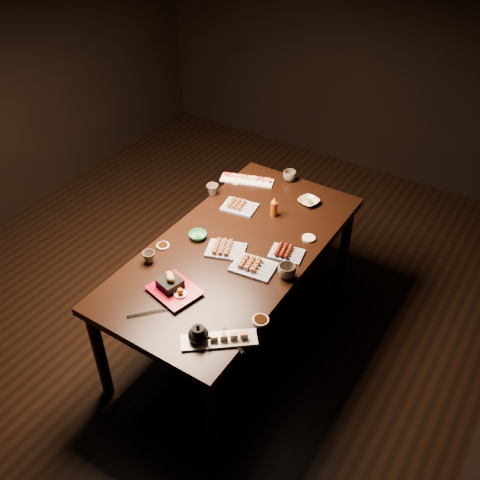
{
  "coord_description": "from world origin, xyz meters",
  "views": [
    {
      "loc": [
        1.78,
        -2.11,
        2.8
      ],
      "look_at": [
        0.41,
        0.01,
        0.77
      ],
      "focal_mm": 40.0,
      "sensor_mm": 36.0,
      "label": 1
    }
  ],
  "objects_px": {
    "edamame_bowl_green": "(198,236)",
    "tempura_tray": "(174,286)",
    "dining_table": "(236,292)",
    "teacup_mid_right": "(287,271)",
    "teapot": "(198,333)",
    "teacup_far_left": "(213,190)",
    "yakitori_plate_right": "(254,264)",
    "edamame_bowl_cream": "(309,202)",
    "yakitori_plate_left": "(239,204)",
    "sushi_platter_far": "(247,178)",
    "condiment_bottle": "(274,207)",
    "sushi_platter_near": "(219,338)",
    "yakitori_plate_center": "(226,247)",
    "teacup_near_left": "(149,257)",
    "teacup_far_right": "(290,176)"
  },
  "relations": [
    {
      "from": "teacup_far_left",
      "to": "teacup_far_right",
      "type": "bearing_deg",
      "value": 51.09
    },
    {
      "from": "dining_table",
      "to": "yakitori_plate_center",
      "type": "xyz_separation_m",
      "value": [
        -0.03,
        -0.06,
        0.4
      ]
    },
    {
      "from": "tempura_tray",
      "to": "teapot",
      "type": "relative_size",
      "value": 2.16
    },
    {
      "from": "tempura_tray",
      "to": "teacup_mid_right",
      "type": "distance_m",
      "value": 0.63
    },
    {
      "from": "edamame_bowl_green",
      "to": "tempura_tray",
      "type": "relative_size",
      "value": 0.41
    },
    {
      "from": "yakitori_plate_center",
      "to": "teacup_mid_right",
      "type": "relative_size",
      "value": 2.22
    },
    {
      "from": "sushi_platter_far",
      "to": "yakitori_plate_left",
      "type": "distance_m",
      "value": 0.33
    },
    {
      "from": "yakitori_plate_left",
      "to": "edamame_bowl_cream",
      "type": "distance_m",
      "value": 0.47
    },
    {
      "from": "yakitori_plate_left",
      "to": "teacup_mid_right",
      "type": "distance_m",
      "value": 0.72
    },
    {
      "from": "dining_table",
      "to": "tempura_tray",
      "type": "relative_size",
      "value": 6.76
    },
    {
      "from": "teacup_mid_right",
      "to": "teacup_far_right",
      "type": "height_order",
      "value": "teacup_mid_right"
    },
    {
      "from": "teacup_mid_right",
      "to": "teapot",
      "type": "xyz_separation_m",
      "value": [
        -0.14,
        -0.65,
        0.01
      ]
    },
    {
      "from": "yakitori_plate_left",
      "to": "teacup_mid_right",
      "type": "bearing_deg",
      "value": -44.56
    },
    {
      "from": "sushi_platter_far",
      "to": "teacup_near_left",
      "type": "height_order",
      "value": "teacup_near_left"
    },
    {
      "from": "edamame_bowl_cream",
      "to": "condiment_bottle",
      "type": "xyz_separation_m",
      "value": [
        -0.13,
        -0.24,
        0.05
      ]
    },
    {
      "from": "sushi_platter_far",
      "to": "yakitori_plate_left",
      "type": "bearing_deg",
      "value": 94.92
    },
    {
      "from": "edamame_bowl_green",
      "to": "condiment_bottle",
      "type": "height_order",
      "value": "condiment_bottle"
    },
    {
      "from": "yakitori_plate_center",
      "to": "teacup_near_left",
      "type": "relative_size",
      "value": 3.07
    },
    {
      "from": "teacup_near_left",
      "to": "teacup_far_right",
      "type": "bearing_deg",
      "value": 77.91
    },
    {
      "from": "edamame_bowl_green",
      "to": "condiment_bottle",
      "type": "relative_size",
      "value": 0.8
    },
    {
      "from": "teacup_mid_right",
      "to": "teapot",
      "type": "distance_m",
      "value": 0.66
    },
    {
      "from": "yakitori_plate_center",
      "to": "edamame_bowl_green",
      "type": "relative_size",
      "value": 2.06
    },
    {
      "from": "teacup_mid_right",
      "to": "teacup_far_right",
      "type": "distance_m",
      "value": 1.01
    },
    {
      "from": "dining_table",
      "to": "teacup_mid_right",
      "type": "xyz_separation_m",
      "value": [
        0.39,
        -0.06,
        0.42
      ]
    },
    {
      "from": "yakitori_plate_right",
      "to": "tempura_tray",
      "type": "height_order",
      "value": "tempura_tray"
    },
    {
      "from": "edamame_bowl_green",
      "to": "teapot",
      "type": "height_order",
      "value": "teapot"
    },
    {
      "from": "dining_table",
      "to": "teacup_far_left",
      "type": "distance_m",
      "value": 0.72
    },
    {
      "from": "tempura_tray",
      "to": "yakitori_plate_right",
      "type": "bearing_deg",
      "value": 70.82
    },
    {
      "from": "tempura_tray",
      "to": "condiment_bottle",
      "type": "bearing_deg",
      "value": 97.34
    },
    {
      "from": "edamame_bowl_green",
      "to": "teacup_mid_right",
      "type": "distance_m",
      "value": 0.63
    },
    {
      "from": "yakitori_plate_center",
      "to": "sushi_platter_near",
      "type": "bearing_deg",
      "value": -79.0
    },
    {
      "from": "edamame_bowl_cream",
      "to": "teacup_near_left",
      "type": "relative_size",
      "value": 1.76
    },
    {
      "from": "sushi_platter_near",
      "to": "edamame_bowl_cream",
      "type": "bearing_deg",
      "value": 58.29
    },
    {
      "from": "yakitori_plate_left",
      "to": "teapot",
      "type": "relative_size",
      "value": 1.79
    },
    {
      "from": "sushi_platter_near",
      "to": "condiment_bottle",
      "type": "bearing_deg",
      "value": 66.61
    },
    {
      "from": "teacup_far_left",
      "to": "teapot",
      "type": "relative_size",
      "value": 0.66
    },
    {
      "from": "sushi_platter_far",
      "to": "condiment_bottle",
      "type": "bearing_deg",
      "value": 126.44
    },
    {
      "from": "yakitori_plate_center",
      "to": "teacup_near_left",
      "type": "height_order",
      "value": "teacup_near_left"
    },
    {
      "from": "dining_table",
      "to": "yakitori_plate_right",
      "type": "height_order",
      "value": "yakitori_plate_right"
    },
    {
      "from": "teacup_mid_right",
      "to": "teapot",
      "type": "height_order",
      "value": "teapot"
    },
    {
      "from": "edamame_bowl_cream",
      "to": "tempura_tray",
      "type": "xyz_separation_m",
      "value": [
        -0.23,
        -1.16,
        0.03
      ]
    },
    {
      "from": "sushi_platter_near",
      "to": "teapot",
      "type": "xyz_separation_m",
      "value": [
        -0.09,
        -0.05,
        0.03
      ]
    },
    {
      "from": "sushi_platter_near",
      "to": "tempura_tray",
      "type": "distance_m",
      "value": 0.43
    },
    {
      "from": "edamame_bowl_cream",
      "to": "teapot",
      "type": "distance_m",
      "value": 1.36
    },
    {
      "from": "edamame_bowl_green",
      "to": "teacup_near_left",
      "type": "height_order",
      "value": "teacup_near_left"
    },
    {
      "from": "teacup_near_left",
      "to": "teacup_mid_right",
      "type": "distance_m",
      "value": 0.8
    },
    {
      "from": "yakitori_plate_left",
      "to": "teapot",
      "type": "height_order",
      "value": "teapot"
    },
    {
      "from": "edamame_bowl_green",
      "to": "teacup_far_right",
      "type": "height_order",
      "value": "teacup_far_right"
    },
    {
      "from": "sushi_platter_near",
      "to": "yakitori_plate_left",
      "type": "bearing_deg",
      "value": 78.55
    },
    {
      "from": "sushi_platter_far",
      "to": "sushi_platter_near",
      "type": "bearing_deg",
      "value": 98.02
    }
  ]
}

